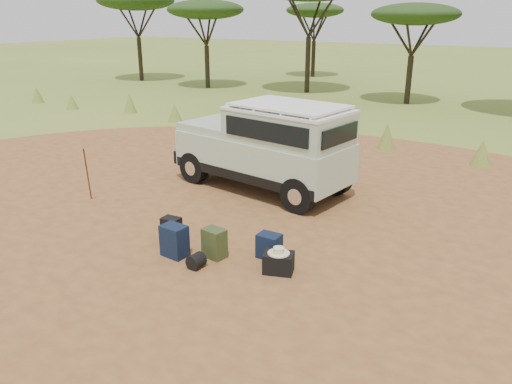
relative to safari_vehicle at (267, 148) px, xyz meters
The scene contains 13 objects.
ground 3.64m from the safari_vehicle, 67.75° to the right, with size 140.00×140.00×0.00m, color olive.
dirt_clearing 3.64m from the safari_vehicle, 67.75° to the right, with size 23.00×23.00×0.01m, color #976431.
grass_fringe 5.68m from the safari_vehicle, 75.29° to the left, with size 36.60×1.60×0.90m.
acacia_treeline 17.14m from the safari_vehicle, 82.89° to the left, with size 46.70×13.20×6.26m.
safari_vehicle is the anchor object (origin of this frame).
walking_staff 4.39m from the safari_vehicle, 136.14° to the right, with size 0.03×0.03×1.43m, color maroon.
backpack_black 3.75m from the safari_vehicle, 90.55° to the right, with size 0.36×0.26×0.49m, color black.
backpack_navy 4.24m from the safari_vehicle, 83.69° to the right, with size 0.47×0.33×0.61m, color #111E37.
backpack_olive 4.04m from the safari_vehicle, 73.57° to the right, with size 0.41×0.29×0.57m, color #3D4720.
duffel_navy 3.92m from the safari_vehicle, 58.75° to the right, with size 0.42×0.31×0.47m, color #111E37.
hard_case 4.48m from the safari_vehicle, 56.72° to the right, with size 0.52×0.37×0.37m, color black.
stuff_sack 4.54m from the safari_vehicle, 75.79° to the right, with size 0.27×0.27×0.27m, color black.
safari_hat 4.44m from the safari_vehicle, 56.72° to the right, with size 0.38×0.38×0.11m.
Camera 1 is at (4.85, -7.24, 4.27)m, focal length 35.00 mm.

